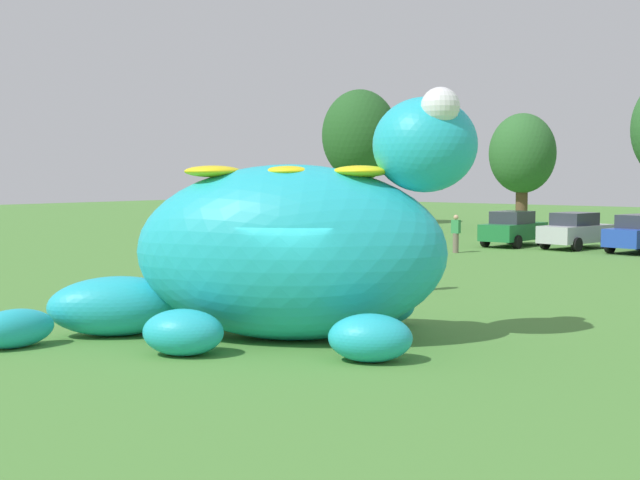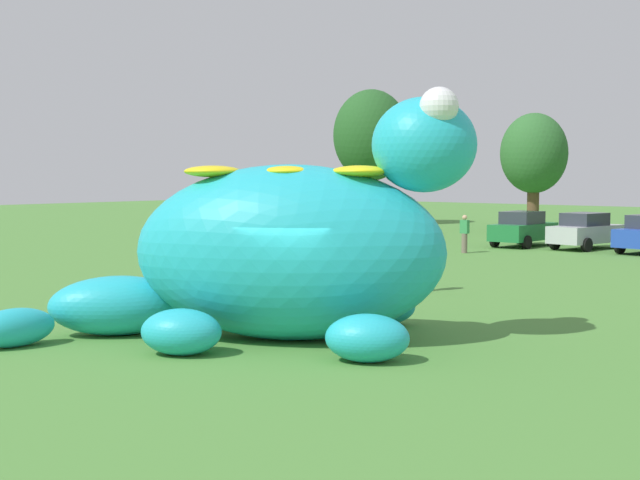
{
  "view_description": "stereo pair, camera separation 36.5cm",
  "coord_description": "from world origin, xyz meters",
  "px_view_note": "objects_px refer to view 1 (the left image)",
  "views": [
    {
      "loc": [
        12.05,
        -13.65,
        3.57
      ],
      "look_at": [
        -0.46,
        1.5,
        2.09
      ],
      "focal_mm": 49.81,
      "sensor_mm": 36.0,
      "label": 1
    },
    {
      "loc": [
        12.33,
        -13.41,
        3.57
      ],
      "look_at": [
        -0.46,
        1.5,
        2.09
      ],
      "focal_mm": 49.81,
      "sensor_mm": 36.0,
      "label": 2
    }
  ],
  "objects_px": {
    "car_silver": "(576,231)",
    "spectator_mid_field": "(421,263)",
    "spectator_near_inflatable": "(456,234)",
    "giant_inflatable_creature": "(289,250)",
    "car_green": "(513,229)"
  },
  "relations": [
    {
      "from": "car_silver",
      "to": "spectator_near_inflatable",
      "type": "xyz_separation_m",
      "value": [
        -3.27,
        -5.46,
        -0.01
      ]
    },
    {
      "from": "car_silver",
      "to": "spectator_mid_field",
      "type": "xyz_separation_m",
      "value": [
        2.63,
        -17.38,
        -0.01
      ]
    },
    {
      "from": "giant_inflatable_creature",
      "to": "spectator_mid_field",
      "type": "xyz_separation_m",
      "value": [
        -2.17,
        8.47,
        -1.09
      ]
    },
    {
      "from": "car_green",
      "to": "spectator_mid_field",
      "type": "distance_m",
      "value": 17.81
    },
    {
      "from": "car_green",
      "to": "spectator_near_inflatable",
      "type": "xyz_separation_m",
      "value": [
        -0.27,
        -4.97,
        -0.01
      ]
    },
    {
      "from": "car_green",
      "to": "car_silver",
      "type": "relative_size",
      "value": 0.95
    },
    {
      "from": "car_silver",
      "to": "spectator_mid_field",
      "type": "relative_size",
      "value": 2.52
    },
    {
      "from": "car_green",
      "to": "spectator_mid_field",
      "type": "bearing_deg",
      "value": -71.58
    },
    {
      "from": "car_silver",
      "to": "spectator_near_inflatable",
      "type": "relative_size",
      "value": 2.52
    },
    {
      "from": "spectator_mid_field",
      "to": "car_green",
      "type": "bearing_deg",
      "value": 108.42
    },
    {
      "from": "giant_inflatable_creature",
      "to": "car_silver",
      "type": "height_order",
      "value": "giant_inflatable_creature"
    },
    {
      "from": "giant_inflatable_creature",
      "to": "spectator_near_inflatable",
      "type": "distance_m",
      "value": 21.95
    },
    {
      "from": "giant_inflatable_creature",
      "to": "car_green",
      "type": "distance_m",
      "value": 26.55
    },
    {
      "from": "giant_inflatable_creature",
      "to": "car_silver",
      "type": "bearing_deg",
      "value": 100.51
    },
    {
      "from": "giant_inflatable_creature",
      "to": "car_green",
      "type": "height_order",
      "value": "giant_inflatable_creature"
    }
  ]
}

